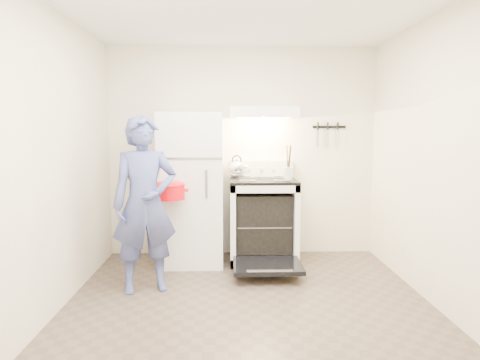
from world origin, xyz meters
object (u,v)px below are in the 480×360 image
at_px(person, 145,204).
at_px(dutch_oven, 169,192).
at_px(refrigerator, 192,189).
at_px(tea_kettle, 237,166).
at_px(stove_body, 263,221).

xyz_separation_m(person, dutch_oven, (0.18, 0.35, 0.06)).
relative_size(refrigerator, tea_kettle, 6.43).
relative_size(refrigerator, dutch_oven, 4.43).
distance_m(refrigerator, person, 0.95).
height_order(refrigerator, tea_kettle, refrigerator).
bearing_deg(tea_kettle, person, -128.28).
xyz_separation_m(refrigerator, tea_kettle, (0.51, 0.24, 0.23)).
height_order(refrigerator, person, refrigerator).
relative_size(tea_kettle, person, 0.16).
height_order(stove_body, person, person).
bearing_deg(stove_body, person, -142.82).
bearing_deg(refrigerator, stove_body, 1.77).
bearing_deg(dutch_oven, refrigerator, 70.04).
relative_size(tea_kettle, dutch_oven, 0.69).
distance_m(refrigerator, dutch_oven, 0.55).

